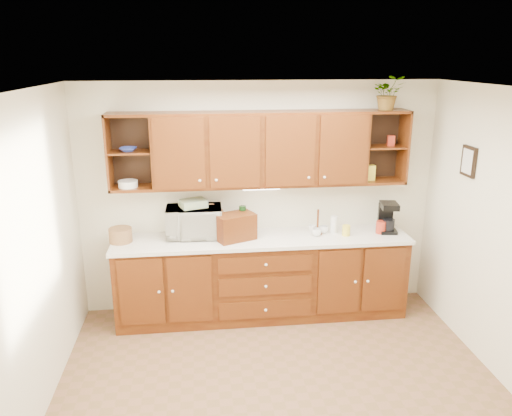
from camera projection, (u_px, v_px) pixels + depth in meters
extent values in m
plane|color=brown|center=(283.00, 394.00, 4.37)|extent=(4.00, 4.00, 0.00)
plane|color=white|center=(288.00, 91.00, 3.62)|extent=(4.00, 4.00, 0.00)
plane|color=#EAE4C5|center=(259.00, 198.00, 5.66)|extent=(4.00, 0.00, 4.00)
plane|color=#EAE4C5|center=(25.00, 269.00, 3.77)|extent=(0.00, 3.50, 3.50)
cube|color=#3E1507|center=(262.00, 278.00, 5.62)|extent=(3.20, 0.60, 0.90)
cube|color=white|center=(262.00, 239.00, 5.47)|extent=(3.24, 0.64, 0.04)
cube|color=#3E1507|center=(261.00, 149.00, 5.33)|extent=(2.30, 0.33, 0.80)
cube|color=black|center=(131.00, 149.00, 5.32)|extent=(0.45, 0.02, 0.80)
cube|color=black|center=(380.00, 144.00, 5.63)|extent=(0.45, 0.02, 0.80)
cube|color=#3E1507|center=(130.00, 152.00, 5.18)|extent=(0.43, 0.30, 0.02)
cube|color=#3E1507|center=(385.00, 147.00, 5.48)|extent=(0.43, 0.30, 0.02)
cube|color=#3E1507|center=(387.00, 111.00, 5.37)|extent=(0.45, 0.33, 0.03)
cube|color=white|center=(261.00, 188.00, 5.40)|extent=(0.40, 0.05, 0.02)
cube|color=black|center=(469.00, 161.00, 4.91)|extent=(0.03, 0.24, 0.30)
cylinder|color=olive|center=(121.00, 235.00, 5.31)|extent=(0.31, 0.31, 0.15)
imported|color=beige|center=(194.00, 222.00, 5.46)|extent=(0.61, 0.42, 0.33)
cube|color=#E2E76C|center=(193.00, 203.00, 5.40)|extent=(0.32, 0.28, 0.08)
cylinder|color=black|center=(243.00, 221.00, 5.50)|extent=(0.10, 0.10, 0.33)
cylinder|color=olive|center=(210.00, 233.00, 5.57)|extent=(0.36, 0.14, 0.35)
cube|color=#3E1507|center=(235.00, 227.00, 5.37)|extent=(0.48, 0.40, 0.29)
cylinder|color=#3E1507|center=(318.00, 222.00, 5.54)|extent=(0.02, 0.02, 0.28)
cylinder|color=#3E1507|center=(317.00, 233.00, 5.58)|extent=(0.11, 0.11, 0.02)
imported|color=white|center=(324.00, 230.00, 5.59)|extent=(0.12, 0.12, 0.08)
imported|color=white|center=(312.00, 229.00, 5.62)|extent=(0.12, 0.12, 0.08)
imported|color=white|center=(317.00, 232.00, 5.50)|extent=(0.12, 0.12, 0.08)
cylinder|color=#A82B18|center=(381.00, 227.00, 5.58)|extent=(0.13, 0.13, 0.14)
cylinder|color=white|center=(334.00, 225.00, 5.58)|extent=(0.08, 0.08, 0.19)
cylinder|color=yellow|center=(346.00, 230.00, 5.50)|extent=(0.11, 0.11, 0.12)
cube|color=black|center=(387.00, 230.00, 5.63)|extent=(0.21, 0.26, 0.04)
cube|color=black|center=(385.00, 216.00, 5.68)|extent=(0.17, 0.08, 0.29)
cube|color=black|center=(389.00, 206.00, 5.55)|extent=(0.21, 0.26, 0.06)
cylinder|color=black|center=(388.00, 225.00, 5.60)|extent=(0.15, 0.15, 0.13)
imported|color=navy|center=(128.00, 149.00, 5.14)|extent=(0.20, 0.20, 0.04)
cylinder|color=white|center=(128.00, 184.00, 5.25)|extent=(0.25, 0.25, 0.07)
cube|color=yellow|center=(370.00, 173.00, 5.53)|extent=(0.11, 0.09, 0.17)
cube|color=#A82B18|center=(391.00, 141.00, 5.47)|extent=(0.08, 0.08, 0.11)
imported|color=#999999|center=(388.00, 93.00, 5.25)|extent=(0.36, 0.33, 0.36)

